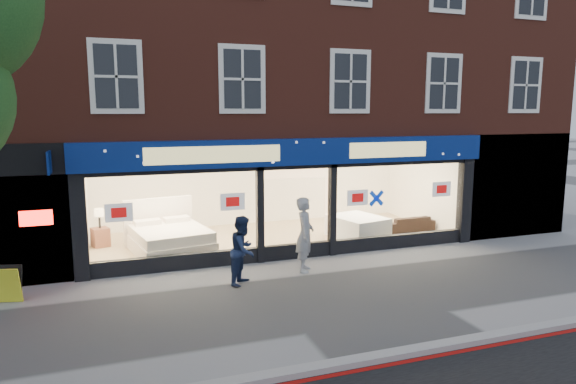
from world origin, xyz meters
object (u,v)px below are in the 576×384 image
sofa (408,223)px  pedestrian_grey (305,234)px  a_board (9,284)px  mattress_stack (358,227)px  display_bed (169,238)px  pedestrian_blue (243,250)px

sofa → pedestrian_grey: bearing=27.2°
sofa → a_board: size_ratio=2.15×
sofa → a_board: (-11.38, -2.49, 0.05)m
pedestrian_grey → sofa: bearing=-35.8°
mattress_stack → sofa: size_ratio=1.15×
mattress_stack → pedestrian_grey: size_ratio=1.02×
mattress_stack → sofa: mattress_stack is taller
display_bed → mattress_stack: 5.75m
display_bed → a_board: display_bed is taller
mattress_stack → a_board: size_ratio=2.47×
a_board → display_bed: bearing=49.8°
mattress_stack → display_bed: bearing=176.8°
display_bed → pedestrian_grey: 4.06m
display_bed → sofa: display_bed is taller
a_board → sofa: bearing=27.0°
a_board → pedestrian_grey: 6.72m
mattress_stack → pedestrian_grey: bearing=-139.2°
pedestrian_blue → a_board: bearing=120.9°
sofa → display_bed: bearing=-2.1°
sofa → pedestrian_blue: size_ratio=1.04×
a_board → mattress_stack: bearing=28.1°
display_bed → mattress_stack: size_ratio=1.40×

